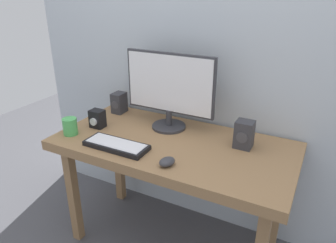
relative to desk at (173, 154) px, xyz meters
name	(u,v)px	position (x,y,z in m)	size (l,w,h in m)	color
ground_plane	(173,242)	(0.00, 0.00, -0.67)	(6.00, 6.00, 0.00)	#4C4C51
desk	(173,154)	(0.00, 0.00, 0.00)	(1.36, 0.68, 0.75)	#936D47
monitor	(169,89)	(-0.11, 0.17, 0.33)	(0.57, 0.21, 0.47)	#333338
keyboard_primary	(116,145)	(-0.25, -0.21, 0.09)	(0.36, 0.14, 0.03)	black
mouse	(167,162)	(0.09, -0.24, 0.10)	(0.07, 0.09, 0.04)	#333338
speaker_right	(244,134)	(0.37, 0.12, 0.16)	(0.10, 0.09, 0.15)	#333338
speaker_left	(119,103)	(-0.54, 0.23, 0.15)	(0.08, 0.10, 0.14)	#333338
audio_controller	(97,119)	(-0.51, -0.04, 0.14)	(0.09, 0.08, 0.11)	black
coffee_mug	(70,126)	(-0.59, -0.19, 0.13)	(0.09, 0.09, 0.10)	#4CB259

